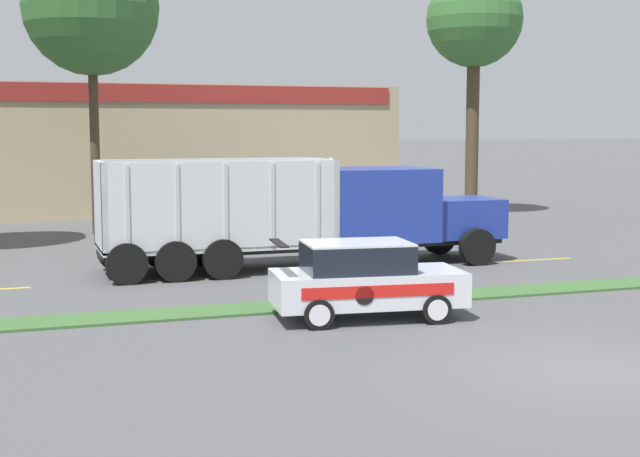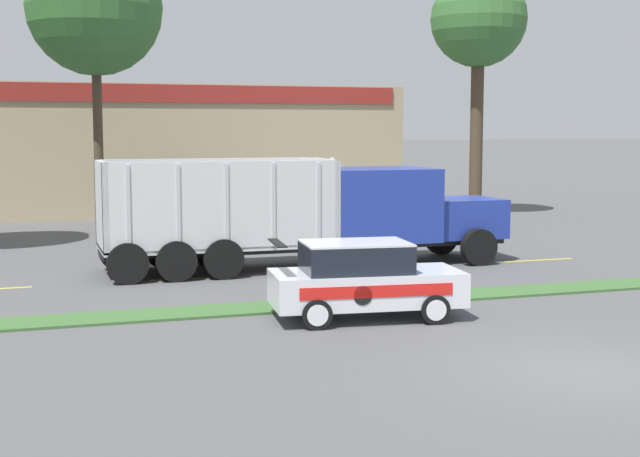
% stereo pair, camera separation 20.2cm
% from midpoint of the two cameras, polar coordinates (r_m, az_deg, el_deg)
% --- Properties ---
extents(ground_plane, '(600.00, 600.00, 0.00)m').
position_cam_midpoint_polar(ground_plane, '(15.83, 16.56, -8.74)').
color(ground_plane, '#515154').
extents(grass_verge, '(120.00, 1.27, 0.06)m').
position_cam_midpoint_polar(grass_verge, '(21.55, 6.06, -4.42)').
color(grass_verge, '#3D6633').
rests_on(grass_verge, ground_plane).
extents(centre_line_3, '(2.40, 0.14, 0.01)m').
position_cam_midpoint_polar(centre_line_3, '(24.55, -8.39, -3.18)').
color(centre_line_3, yellow).
rests_on(centre_line_3, ground_plane).
extents(centre_line_4, '(2.40, 0.14, 0.01)m').
position_cam_midpoint_polar(centre_line_4, '(26.06, 3.38, -2.57)').
color(centre_line_4, yellow).
rests_on(centre_line_4, ground_plane).
extents(centre_line_5, '(2.40, 0.14, 0.01)m').
position_cam_midpoint_polar(centre_line_5, '(28.52, 13.48, -1.96)').
color(centre_line_5, yellow).
rests_on(centre_line_5, ground_plane).
extents(dump_truck_lead, '(12.15, 2.85, 3.25)m').
position_cam_midpoint_polar(dump_truck_lead, '(26.41, 1.01, 0.90)').
color(dump_truck_lead, black).
rests_on(dump_truck_lead, ground_plane).
extents(rally_car, '(4.23, 2.22, 1.70)m').
position_cam_midpoint_polar(rally_car, '(19.10, 2.56, -3.27)').
color(rally_car, silver).
rests_on(rally_car, ground_plane).
extents(store_building_backdrop, '(24.32, 12.10, 6.11)m').
position_cam_midpoint_polar(store_building_backdrop, '(47.12, -11.85, 5.04)').
color(store_building_backdrop, tan).
rests_on(store_building_backdrop, ground_plane).
extents(tree_behind_centre, '(4.44, 4.44, 12.44)m').
position_cam_midpoint_polar(tree_behind_centre, '(42.79, 9.72, 13.51)').
color(tree_behind_centre, '#473828').
rests_on(tree_behind_centre, ground_plane).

